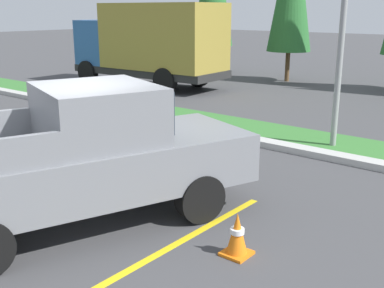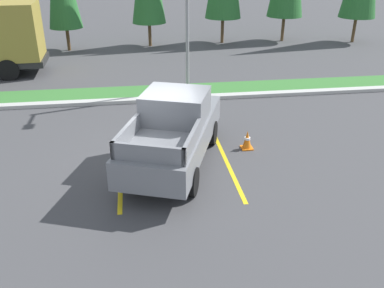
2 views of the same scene
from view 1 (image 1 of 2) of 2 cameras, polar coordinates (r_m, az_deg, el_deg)
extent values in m
plane|color=#424244|center=(8.25, -12.52, -7.10)|extent=(120.00, 120.00, 0.00)
cube|color=yellow|center=(8.80, -18.97, -6.10)|extent=(0.12, 4.80, 0.01)
cube|color=yellow|center=(6.57, -4.00, -12.93)|extent=(0.12, 4.80, 0.01)
cube|color=#B2B2AD|center=(11.78, 6.78, 0.52)|extent=(56.00, 0.40, 0.15)
cube|color=#387533|center=(12.70, 9.46, 1.33)|extent=(56.00, 1.80, 0.06)
cylinder|color=black|center=(8.74, -4.90, -2.80)|extent=(0.52, 0.81, 0.76)
cylinder|color=black|center=(7.34, 0.95, -6.46)|extent=(0.52, 0.81, 0.76)
cube|color=slate|center=(7.29, -13.06, -2.83)|extent=(3.57, 5.54, 0.76)
cube|color=slate|center=(7.17, -11.18, 3.61)|extent=(2.20, 2.11, 0.84)
cube|color=#2D3842|center=(7.47, -5.26, 4.71)|extent=(1.54, 0.61, 0.63)
cube|color=silver|center=(8.43, 3.72, -1.61)|extent=(1.75, 0.77, 0.28)
cylinder|color=black|center=(21.62, -12.33, 8.39)|extent=(1.01, 0.34, 1.00)
cylinder|color=black|center=(23.11, -8.20, 9.05)|extent=(1.01, 0.34, 1.00)
cylinder|color=black|center=(18.56, -3.25, 7.55)|extent=(1.01, 0.34, 1.00)
cylinder|color=black|center=(20.27, 0.78, 8.27)|extent=(1.01, 0.34, 1.00)
cube|color=#262626|center=(20.53, -5.17, 8.73)|extent=(6.90, 2.60, 0.30)
cube|color=#285693|center=(22.20, -10.27, 11.93)|extent=(1.70, 2.37, 1.90)
cube|color=#2D3842|center=(22.79, -11.75, 12.58)|extent=(0.15, 2.10, 0.90)
cube|color=olive|center=(19.88, -3.51, 12.73)|extent=(5.10, 2.62, 2.60)
cylinder|color=gray|center=(11.36, 17.65, 14.50)|extent=(0.14, 0.14, 6.08)
cylinder|color=brown|center=(24.59, 2.40, 10.05)|extent=(0.20, 0.20, 1.40)
cylinder|color=brown|center=(22.24, 11.32, 9.09)|extent=(0.20, 0.20, 1.35)
cube|color=orange|center=(6.56, 5.35, -12.87)|extent=(0.36, 0.36, 0.04)
cone|color=orange|center=(6.42, 5.42, -10.52)|extent=(0.28, 0.28, 0.56)
cylinder|color=white|center=(6.41, 5.43, -10.29)|extent=(0.19, 0.19, 0.07)
camera|label=2|loc=(9.61, -99.98, 13.75)|focal=38.70mm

